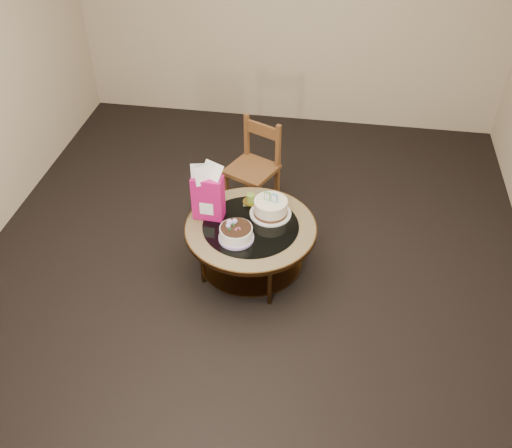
% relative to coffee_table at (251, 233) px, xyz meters
% --- Properties ---
extents(ground, '(5.00, 5.00, 0.00)m').
position_rel_coffee_table_xyz_m(ground, '(-0.00, 0.00, -0.38)').
color(ground, black).
rests_on(ground, ground).
extents(room_walls, '(4.52, 5.02, 2.61)m').
position_rel_coffee_table_xyz_m(room_walls, '(-0.00, 0.00, 1.16)').
color(room_walls, '#C0AF91').
rests_on(room_walls, ground).
extents(coffee_table, '(1.02, 1.02, 0.46)m').
position_rel_coffee_table_xyz_m(coffee_table, '(0.00, 0.00, 0.00)').
color(coffee_table, '#503217').
rests_on(coffee_table, ground).
extents(decorated_cake, '(0.27, 0.27, 0.15)m').
position_rel_coffee_table_xyz_m(decorated_cake, '(-0.08, -0.17, 0.13)').
color(decorated_cake, '#B096D4').
rests_on(decorated_cake, coffee_table).
extents(cream_cake, '(0.33, 0.33, 0.21)m').
position_rel_coffee_table_xyz_m(cream_cake, '(0.13, 0.16, 0.14)').
color(cream_cake, white).
rests_on(cream_cake, coffee_table).
extents(gift_bag, '(0.24, 0.18, 0.47)m').
position_rel_coffee_table_xyz_m(gift_bag, '(-0.34, 0.07, 0.31)').
color(gift_bag, '#C21261').
rests_on(gift_bag, coffee_table).
extents(pillar_candle, '(0.13, 0.13, 0.10)m').
position_rel_coffee_table_xyz_m(pillar_candle, '(-0.05, 0.27, 0.11)').
color(pillar_candle, '#C6BA51').
rests_on(pillar_candle, coffee_table).
extents(dining_chair, '(0.51, 0.51, 0.83)m').
position_rel_coffee_table_xyz_m(dining_chair, '(-0.11, 0.84, 0.04)').
color(dining_chair, brown).
rests_on(dining_chair, ground).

